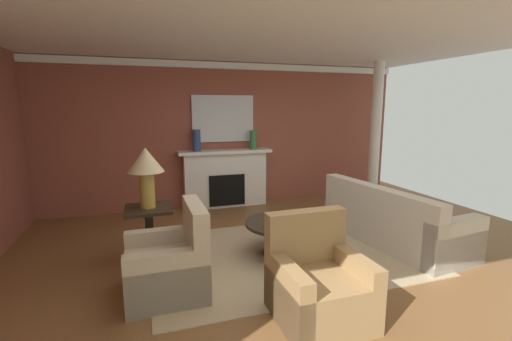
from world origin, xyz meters
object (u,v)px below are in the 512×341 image
at_px(mantel_mirror, 223,119).
at_px(side_table, 150,230).
at_px(armchair_near_window, 170,266).
at_px(coffee_table, 283,230).
at_px(table_lamp, 146,166).
at_px(fireplace, 226,180).
at_px(armchair_facing_fireplace, 318,286).
at_px(sofa, 392,222).
at_px(vase_mantel_right, 253,140).
at_px(vase_mantel_left, 197,141).

xyz_separation_m(mantel_mirror, side_table, (-1.49, -2.27, -1.31)).
distance_m(armchair_near_window, side_table, 0.92).
height_order(coffee_table, table_lamp, table_lamp).
height_order(fireplace, armchair_facing_fireplace, fireplace).
bearing_deg(coffee_table, sofa, -3.26).
distance_m(side_table, table_lamp, 0.82).
relative_size(coffee_table, side_table, 1.43).
relative_size(armchair_near_window, side_table, 1.36).
bearing_deg(vase_mantel_right, armchair_near_window, -121.89).
relative_size(fireplace, vase_mantel_left, 4.47).
bearing_deg(sofa, vase_mantel_right, 116.79).
distance_m(armchair_near_window, table_lamp, 1.30).
relative_size(armchair_near_window, vase_mantel_left, 2.36).
height_order(fireplace, table_lamp, table_lamp).
bearing_deg(sofa, side_table, 172.45).
xyz_separation_m(armchair_near_window, side_table, (-0.17, 0.90, 0.09)).
height_order(mantel_mirror, vase_mantel_left, mantel_mirror).
height_order(sofa, armchair_near_window, armchair_near_window).
relative_size(armchair_facing_fireplace, vase_mantel_left, 2.36).
bearing_deg(table_lamp, vase_mantel_right, 45.81).
height_order(vase_mantel_right, vase_mantel_left, vase_mantel_left).
height_order(coffee_table, vase_mantel_right, vase_mantel_right).
xyz_separation_m(armchair_near_window, vase_mantel_right, (1.87, 3.00, 0.99)).
relative_size(sofa, vase_mantel_left, 5.44).
bearing_deg(armchair_facing_fireplace, table_lamp, 129.11).
xyz_separation_m(sofa, coffee_table, (-1.65, 0.09, 0.04)).
relative_size(coffee_table, table_lamp, 1.33).
distance_m(armchair_near_window, armchair_facing_fireplace, 1.53).
bearing_deg(coffee_table, vase_mantel_right, 81.46).
relative_size(armchair_facing_fireplace, side_table, 1.36).
bearing_deg(sofa, armchair_facing_fireplace, -145.01).
bearing_deg(mantel_mirror, fireplace, -90.00).
height_order(mantel_mirror, table_lamp, mantel_mirror).
bearing_deg(armchair_near_window, vase_mantel_left, 75.65).
height_order(armchair_near_window, table_lamp, table_lamp).
distance_m(armchair_near_window, vase_mantel_right, 3.67).
distance_m(armchair_facing_fireplace, table_lamp, 2.45).
xyz_separation_m(coffee_table, side_table, (-1.67, 0.35, 0.06)).
height_order(mantel_mirror, armchair_near_window, mantel_mirror).
bearing_deg(vase_mantel_right, vase_mantel_left, 180.00).
relative_size(side_table, vase_mantel_right, 1.92).
bearing_deg(vase_mantel_left, side_table, -114.15).
relative_size(armchair_facing_fireplace, table_lamp, 1.27).
relative_size(armchair_near_window, armchair_facing_fireplace, 1.00).
height_order(side_table, table_lamp, table_lamp).
distance_m(mantel_mirror, table_lamp, 2.76).
bearing_deg(armchair_near_window, mantel_mirror, 67.44).
bearing_deg(side_table, armchair_facing_fireplace, -50.89).
distance_m(armchair_near_window, coffee_table, 1.60).
relative_size(coffee_table, vase_mantel_left, 2.48).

